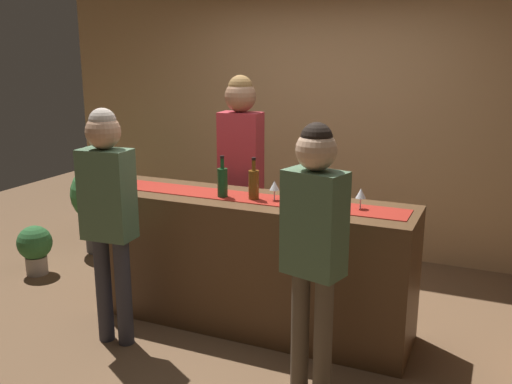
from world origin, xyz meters
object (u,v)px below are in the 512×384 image
object	(u,v)px
bartender	(241,158)
customer_sipping	(314,234)
wine_bottle_amber	(254,184)
customer_browsing	(108,204)
wine_glass_near_customer	(274,186)
potted_plant_tall	(103,200)
potted_plant_small	(35,246)
wine_glass_mid_counter	(361,194)
wine_bottle_green	(222,182)

from	to	relation	value
bartender	customer_sipping	xyz separation A→B (m)	(1.04, -1.24, -0.14)
wine_bottle_amber	customer_sipping	bearing A→B (deg)	-43.97
wine_bottle_amber	customer_browsing	bearing A→B (deg)	-143.29
wine_glass_near_customer	customer_sipping	distance (m)	0.83
potted_plant_tall	wine_glass_near_customer	bearing A→B (deg)	-21.65
wine_glass_near_customer	potted_plant_small	distance (m)	2.52
wine_bottle_amber	customer_browsing	distance (m)	1.00
wine_bottle_amber	wine_glass_mid_counter	distance (m)	0.75
wine_bottle_green	customer_browsing	bearing A→B (deg)	-135.01
customer_sipping	potted_plant_tall	distance (m)	3.17
wine_bottle_amber	customer_sipping	world-z (taller)	customer_sipping
wine_bottle_green	wine_bottle_amber	distance (m)	0.23
wine_bottle_amber	bartender	size ratio (longest dim) A/B	0.17
customer_browsing	potted_plant_small	xyz separation A→B (m)	(-1.44, 0.72, -0.75)
wine_glass_near_customer	customer_sipping	xyz separation A→B (m)	(0.50, -0.65, -0.08)
wine_bottle_amber	wine_glass_near_customer	world-z (taller)	wine_bottle_amber
bartender	customer_browsing	xyz separation A→B (m)	(-0.41, -1.20, -0.13)
customer_browsing	potted_plant_tall	world-z (taller)	customer_browsing
wine_bottle_amber	potted_plant_tall	distance (m)	2.34
wine_bottle_green	potted_plant_tall	xyz separation A→B (m)	(-1.85, 0.94, -0.56)
wine_bottle_green	wine_bottle_amber	bearing A→B (deg)	6.96
customer_sipping	wine_glass_mid_counter	bearing A→B (deg)	96.48
potted_plant_tall	potted_plant_small	xyz separation A→B (m)	(-0.16, -0.78, -0.26)
wine_glass_near_customer	customer_sipping	size ratio (longest dim) A/B	0.09
bartender	wine_glass_near_customer	bearing A→B (deg)	129.53
potted_plant_small	wine_bottle_green	bearing A→B (deg)	-4.39
wine_glass_near_customer	potted_plant_tall	xyz separation A→B (m)	(-2.22, 0.88, -0.56)
wine_bottle_green	potted_plant_small	size ratio (longest dim) A/B	0.66
wine_glass_mid_counter	potted_plant_tall	distance (m)	3.01
wine_glass_near_customer	bartender	xyz separation A→B (m)	(-0.53, 0.58, 0.06)
potted_plant_tall	potted_plant_small	bearing A→B (deg)	-101.68
wine_bottle_green	wine_bottle_amber	xyz separation A→B (m)	(0.23, 0.03, 0.00)
wine_bottle_amber	potted_plant_tall	size ratio (longest dim) A/B	0.33
wine_glass_mid_counter	potted_plant_small	distance (m)	3.10
customer_sipping	wine_glass_near_customer	bearing A→B (deg)	142.48
wine_glass_near_customer	potted_plant_tall	bearing A→B (deg)	158.35
customer_browsing	potted_plant_small	world-z (taller)	customer_browsing
wine_bottle_amber	bartender	world-z (taller)	bartender
potted_plant_small	wine_glass_near_customer	bearing A→B (deg)	-2.39
customer_browsing	wine_bottle_amber	bearing A→B (deg)	32.57
customer_sipping	potted_plant_small	bearing A→B (deg)	-179.80
wine_glass_mid_counter	customer_sipping	world-z (taller)	customer_sipping
wine_glass_mid_counter	wine_glass_near_customer	bearing A→B (deg)	-177.64
bartender	customer_sipping	distance (m)	1.62
wine_bottle_amber	wine_bottle_green	bearing A→B (deg)	-173.04
potted_plant_tall	potted_plant_small	distance (m)	0.84
bartender	potted_plant_small	bearing A→B (deg)	11.67
wine_bottle_green	wine_bottle_amber	world-z (taller)	same
wine_glass_mid_counter	customer_sipping	bearing A→B (deg)	-98.32
customer_sipping	bartender	bearing A→B (deg)	144.81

